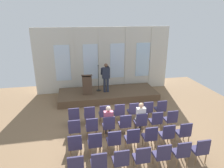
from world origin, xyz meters
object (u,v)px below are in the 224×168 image
at_px(speaker, 106,76).
at_px(chair_r3_c1, 99,163).
at_px(chair_r0_c3, 119,112).
at_px(chair_r0_c2, 105,113).
at_px(chair_r0_c5, 147,109).
at_px(chair_r3_c6, 200,149).
at_px(chair_r1_c0, 75,128).
at_px(chair_r1_c1, 92,127).
at_px(chair_r2_c3, 132,138).
at_px(chair_r3_c4, 162,154).
at_px(audience_r1_c2, 108,119).
at_px(chair_r0_c1, 89,114).
at_px(chair_r2_c5, 167,134).
at_px(chair_r3_c3, 142,157).
at_px(chair_r1_c4, 141,122).
at_px(chair_r1_c6, 171,119).
at_px(chair_r0_c0, 74,116).
at_px(chair_r3_c2, 121,160).
at_px(chair_r0_c6, 161,108).
at_px(chair_r2_c6, 184,132).
at_px(mic_stand, 99,85).
at_px(chair_r1_c5, 156,120).
at_px(chair_r2_c1, 95,142).
at_px(chair_r0_c4, 133,110).
at_px(audience_r1_c4, 140,116).
at_px(chair_r1_c2, 109,125).
at_px(chair_r2_c0, 75,144).
at_px(chair_r2_c2, 114,140).
at_px(chair_r3_c5, 182,152).
at_px(chair_r1_c3, 125,123).
at_px(lectern, 87,84).

distance_m(speaker, chair_r3_c1, 6.19).
bearing_deg(chair_r0_c3, chair_r0_c2, 180.00).
distance_m(chair_r0_c5, chair_r3_c6, 3.19).
xyz_separation_m(chair_r3_c1, chair_r3_c6, (3.35, 0.00, 0.00)).
height_order(chair_r1_c0, chair_r1_c1, same).
height_order(chair_r0_c2, chair_r2_c3, same).
bearing_deg(chair_r3_c4, audience_r1_c2, 121.83).
bearing_deg(chair_r0_c1, chair_r3_c6, -42.93).
height_order(chair_r1_c0, chair_r2_c5, same).
distance_m(chair_r0_c3, chair_r3_c3, 3.11).
bearing_deg(chair_r3_c1, chair_r0_c2, 77.87).
distance_m(chair_r1_c4, chair_r1_c6, 1.34).
height_order(chair_r0_c0, chair_r3_c2, same).
bearing_deg(chair_r3_c3, chair_r0_c2, 102.13).
bearing_deg(chair_r1_c0, chair_r1_c4, 0.00).
relative_size(chair_r0_c2, chair_r0_c6, 1.00).
xyz_separation_m(chair_r0_c2, chair_r2_c6, (2.68, -2.08, 0.00)).
bearing_deg(mic_stand, chair_r3_c4, -79.28).
bearing_deg(chair_r1_c5, chair_r2_c6, -57.18).
height_order(chair_r0_c1, chair_r2_c1, same).
bearing_deg(chair_r0_c0, chair_r2_c3, -45.95).
bearing_deg(chair_r0_c1, chair_r0_c6, 0.00).
bearing_deg(chair_r0_c2, chair_r1_c4, -37.78).
bearing_deg(chair_r0_c4, chair_r1_c1, -152.67).
bearing_deg(chair_r1_c0, audience_r1_c4, 1.71).
bearing_deg(chair_r0_c2, chair_r0_c3, 0.00).
height_order(chair_r1_c2, chair_r2_c5, same).
relative_size(chair_r2_c0, chair_r2_c2, 1.00).
xyz_separation_m(mic_stand, chair_r0_c5, (1.86, -3.16, -0.21)).
bearing_deg(chair_r3_c2, chair_r1_c5, 45.95).
height_order(chair_r1_c2, chair_r2_c6, same).
xyz_separation_m(speaker, mic_stand, (-0.40, 0.27, -0.65)).
height_order(chair_r0_c6, chair_r2_c5, same).
height_order(chair_r0_c5, chair_r2_c0, same).
relative_size(chair_r0_c5, chair_r3_c5, 1.00).
relative_size(chair_r2_c0, chair_r3_c6, 1.00).
bearing_deg(chair_r0_c5, chair_r2_c5, -90.00).
height_order(speaker, chair_r1_c2, speaker).
distance_m(chair_r1_c3, chair_r1_c6, 2.01).
bearing_deg(chair_r3_c6, chair_r1_c0, 152.67).
bearing_deg(audience_r1_c2, lectern, 98.24).
distance_m(chair_r1_c3, chair_r2_c2, 1.24).
height_order(chair_r2_c6, chair_r3_c4, same).
height_order(chair_r0_c5, chair_r1_c4, same).
bearing_deg(chair_r1_c3, audience_r1_c2, 173.10).
relative_size(chair_r1_c3, chair_r2_c0, 1.00).
height_order(chair_r1_c0, chair_r2_c1, same).
xyz_separation_m(chair_r1_c4, chair_r3_c2, (-1.34, -2.08, 0.00)).
relative_size(chair_r0_c6, chair_r2_c5, 1.00).
bearing_deg(chair_r2_c6, chair_r2_c5, 180.00).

